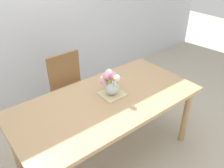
{
  "coord_description": "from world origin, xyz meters",
  "views": [
    {
      "loc": [
        -1.11,
        -1.48,
        2.06
      ],
      "look_at": [
        0.1,
        0.04,
        0.87
      ],
      "focal_mm": 37.87,
      "sensor_mm": 36.0,
      "label": 1
    }
  ],
  "objects": [
    {
      "name": "ground_plane",
      "position": [
        0.0,
        0.0,
        0.0
      ],
      "size": [
        12.0,
        12.0,
        0.0
      ],
      "primitive_type": "plane",
      "color": "#B7AD99"
    },
    {
      "name": "back_wall",
      "position": [
        0.0,
        1.6,
        1.4
      ],
      "size": [
        7.0,
        0.1,
        2.8
      ],
      "primitive_type": "cube",
      "color": "silver",
      "rests_on": "ground_plane"
    },
    {
      "name": "dining_table",
      "position": [
        0.0,
        0.0,
        0.66
      ],
      "size": [
        1.83,
        0.91,
        0.75
      ],
      "color": "tan",
      "rests_on": "ground_plane"
    },
    {
      "name": "chair_far",
      "position": [
        0.03,
        0.79,
        0.52
      ],
      "size": [
        0.42,
        0.42,
        0.9
      ],
      "rotation": [
        0.0,
        0.0,
        3.14
      ],
      "color": "olive",
      "rests_on": "ground_plane"
    },
    {
      "name": "placemat",
      "position": [
        0.1,
        0.04,
        0.75
      ],
      "size": [
        0.23,
        0.23,
        0.01
      ],
      "primitive_type": "cube",
      "color": "#CCB789",
      "rests_on": "dining_table"
    },
    {
      "name": "flower_vase",
      "position": [
        0.09,
        0.05,
        0.88
      ],
      "size": [
        0.24,
        0.24,
        0.26
      ],
      "color": "silver",
      "rests_on": "placemat"
    }
  ]
}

